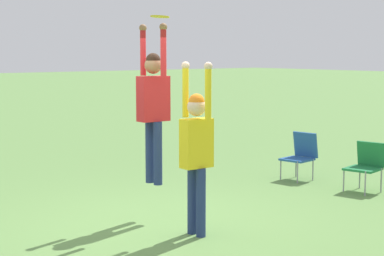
{
  "coord_description": "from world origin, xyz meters",
  "views": [
    {
      "loc": [
        6.98,
        -4.91,
        2.32
      ],
      "look_at": [
        0.33,
        0.38,
        1.3
      ],
      "focal_mm": 60.0,
      "sensor_mm": 36.0,
      "label": 1
    }
  ],
  "objects": [
    {
      "name": "camping_chair_0",
      "position": [
        0.58,
        3.89,
        0.47
      ],
      "size": [
        0.6,
        0.64,
        0.82
      ],
      "rotation": [
        0.0,
        0.0,
        3.35
      ],
      "color": "gray",
      "rests_on": "ground_plane"
    },
    {
      "name": "camping_chair_1",
      "position": [
        -0.78,
        3.79,
        0.49
      ],
      "size": [
        0.54,
        0.59,
        0.86
      ],
      "rotation": [
        0.0,
        0.0,
        3.29
      ],
      "color": "gray",
      "rests_on": "ground_plane"
    },
    {
      "name": "person_defending",
      "position": [
        0.82,
        0.06,
        1.17
      ],
      "size": [
        0.55,
        0.4,
        2.19
      ],
      "rotation": [
        0.0,
        0.0,
        -1.61
      ],
      "color": "navy",
      "rests_on": "ground_plane"
    },
    {
      "name": "frisbee",
      "position": [
        0.27,
        -0.1,
        2.76
      ],
      "size": [
        0.24,
        0.25,
        0.03
      ],
      "color": "yellow"
    },
    {
      "name": "person_jumping",
      "position": [
        -0.16,
        0.1,
        1.67
      ],
      "size": [
        0.58,
        0.44,
        2.19
      ],
      "rotation": [
        0.0,
        0.0,
        1.53
      ],
      "color": "navy",
      "rests_on": "ground_plane"
    },
    {
      "name": "ground_plane",
      "position": [
        0.0,
        0.0,
        0.0
      ],
      "size": [
        120.0,
        120.0,
        0.0
      ],
      "primitive_type": "plane",
      "color": "#608C47"
    }
  ]
}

